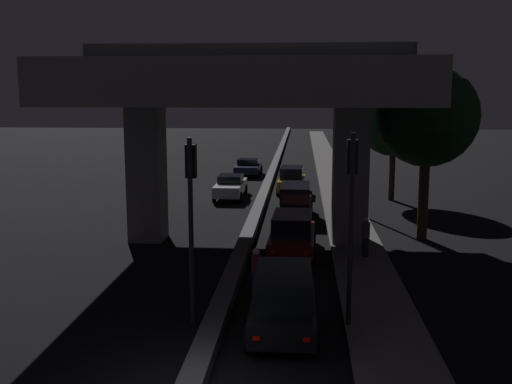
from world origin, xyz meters
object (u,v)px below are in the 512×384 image
Objects in this scene: car_black_third at (295,201)px; car_taxi_yellow_fourth at (292,180)px; traffic_light_right_of_median at (351,197)px; street_lamp at (333,120)px; pedestrian_on_sidewalk at (366,237)px; car_white_lead_oncoming at (231,186)px; car_dark_blue_second_oncoming at (248,167)px; car_black_lead at (283,301)px; car_dark_red_second at (292,233)px; traffic_light_left_of_median at (191,199)px; motorcycle_blue_filtering_near at (256,273)px.

car_black_third is 1.09× the size of car_taxi_yellow_fourth.
traffic_light_right_of_median is at bearing -172.34° from car_taxi_yellow_fourth.
pedestrian_on_sidewalk is (0.82, -12.00, -4.15)m from street_lamp.
car_white_lead_oncoming is (-3.87, -2.21, -0.14)m from car_taxi_yellow_fourth.
car_black_lead is at bearing 8.20° from car_dark_blue_second_oncoming.
traffic_light_right_of_median is 8.54m from car_dark_red_second.
traffic_light_right_of_median is at bearing -165.75° from car_dark_red_second.
traffic_light_left_of_median is 0.97× the size of traffic_light_right_of_median.
traffic_light_right_of_median reaches higher than motorcycle_blue_filtering_near.
car_black_lead is at bearing -165.24° from motorcycle_blue_filtering_near.
car_taxi_yellow_fourth is at bearing 83.91° from traffic_light_left_of_median.
car_black_lead is at bearing 11.38° from car_white_lead_oncoming.
traffic_light_left_of_median reaches higher than car_black_lead.
traffic_light_left_of_median reaches higher than car_black_third.
car_black_third reaches higher than motorcycle_blue_filtering_near.
pedestrian_on_sidewalk is at bearing -22.02° from car_black_lead.
car_dark_blue_second_oncoming is at bearing 92.16° from traffic_light_left_of_median.
car_black_third is at bearing -175.07° from car_taxi_yellow_fourth.
car_black_third is 2.41× the size of motorcycle_blue_filtering_near.
pedestrian_on_sidewalk is (5.72, 7.17, -2.75)m from traffic_light_left_of_median.
car_dark_red_second is 1.15× the size of car_dark_blue_second_oncoming.
car_taxi_yellow_fourth reaches higher than car_white_lead_oncoming.
car_black_lead is at bearing -176.90° from car_taxi_yellow_fourth.
street_lamp reaches higher than car_taxi_yellow_fourth.
car_black_third is 7.26m from car_white_lead_oncoming.
motorcycle_blue_filtering_near is at bearing 61.74° from traffic_light_left_of_median.
motorcycle_blue_filtering_near is 1.16× the size of pedestrian_on_sidewalk.
motorcycle_blue_filtering_near is at bearing -101.50° from street_lamp.
traffic_light_left_of_median is 1.20× the size of car_black_third.
car_dark_red_second is at bearing 18.27° from car_white_lead_oncoming.
car_white_lead_oncoming is (-6.30, 1.85, -4.33)m from street_lamp.
street_lamp is 14.38m from car_dark_blue_second_oncoming.
car_dark_red_second is 0.98× the size of car_white_lead_oncoming.
pedestrian_on_sidewalk is (6.91, -24.26, 0.23)m from car_dark_blue_second_oncoming.
traffic_light_right_of_median is 15.46m from car_black_third.
street_lamp is 4.63× the size of motorcycle_blue_filtering_near.
pedestrian_on_sidewalk is (7.12, -13.85, 0.19)m from car_white_lead_oncoming.
motorcycle_blue_filtering_near is at bearing 168.39° from car_dark_red_second.
traffic_light_left_of_median is at bearing 77.13° from car_black_lead.
car_black_lead is 0.96× the size of car_taxi_yellow_fourth.
car_white_lead_oncoming is at bearing 122.38° from car_taxi_yellow_fourth.
car_black_third is 2.81× the size of pedestrian_on_sidewalk.
traffic_light_left_of_median is 19.84m from street_lamp.
street_lamp is at bearing 74.42° from car_white_lead_oncoming.
traffic_light_left_of_median is 15.60m from car_black_third.
traffic_light_left_of_median is at bearing 3.52° from car_dark_blue_second_oncoming.
car_black_lead is 3.76m from motorcycle_blue_filtering_near.
motorcycle_blue_filtering_near is at bearing -179.76° from car_taxi_yellow_fourth.
car_white_lead_oncoming is at bearing 19.24° from car_dark_red_second.
street_lamp reaches higher than pedestrian_on_sidewalk.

